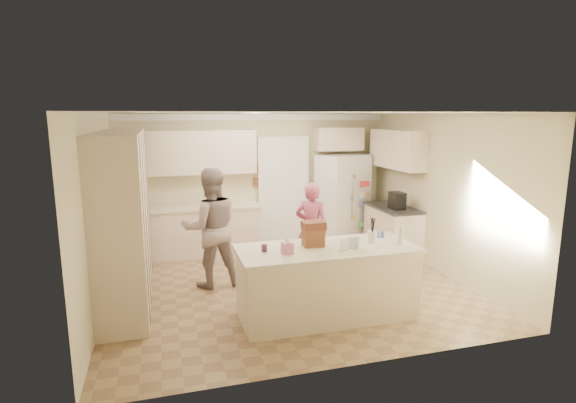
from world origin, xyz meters
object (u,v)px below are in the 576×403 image
object	(u,v)px
coffee_maker	(397,201)
tissue_box	(287,248)
dollhouse_body	(313,238)
teen_boy	(211,228)
island_base	(326,283)
refrigerator	(342,200)
utensil_crock	(372,237)
teen_girl	(312,228)

from	to	relation	value
coffee_maker	tissue_box	size ratio (longest dim) A/B	2.14
tissue_box	dollhouse_body	size ratio (longest dim) A/B	0.54
teen_boy	island_base	bearing A→B (deg)	127.58
tissue_box	teen_boy	size ratio (longest dim) A/B	0.08
refrigerator	utensil_crock	xyz separation A→B (m)	(-0.84, -3.01, 0.10)
tissue_box	teen_girl	distance (m)	1.95
refrigerator	island_base	xyz separation A→B (m)	(-1.49, -3.06, -0.46)
utensil_crock	dollhouse_body	xyz separation A→B (m)	(-0.80, 0.05, 0.04)
utensil_crock	dollhouse_body	size ratio (longest dim) A/B	0.58
utensil_crock	teen_girl	size ratio (longest dim) A/B	0.10
tissue_box	teen_boy	world-z (taller)	teen_boy
tissue_box	utensil_crock	bearing A→B (deg)	7.13
refrigerator	utensil_crock	size ratio (longest dim) A/B	12.00
utensil_crock	coffee_maker	bearing A→B (deg)	52.88
utensil_crock	tissue_box	xyz separation A→B (m)	(-1.20, -0.15, -0.00)
utensil_crock	dollhouse_body	bearing A→B (deg)	176.42
teen_boy	utensil_crock	bearing A→B (deg)	140.06
teen_boy	dollhouse_body	bearing A→B (deg)	126.08
dollhouse_body	coffee_maker	bearing A→B (deg)	39.29
teen_girl	coffee_maker	bearing A→B (deg)	-138.11
coffee_maker	island_base	xyz separation A→B (m)	(-2.05, -1.90, -0.63)
teen_boy	refrigerator	bearing A→B (deg)	-154.01
coffee_maker	dollhouse_body	xyz separation A→B (m)	(-2.20, -1.80, -0.03)
teen_girl	island_base	bearing A→B (deg)	110.33
utensil_crock	teen_boy	world-z (taller)	teen_boy
refrigerator	tissue_box	bearing A→B (deg)	-141.10
island_base	utensil_crock	bearing A→B (deg)	4.40
coffee_maker	island_base	world-z (taller)	coffee_maker
refrigerator	tissue_box	size ratio (longest dim) A/B	12.86
dollhouse_body	tissue_box	bearing A→B (deg)	-153.43
refrigerator	coffee_maker	xyz separation A→B (m)	(0.56, -1.16, 0.17)
island_base	tissue_box	distance (m)	0.79
tissue_box	dollhouse_body	bearing A→B (deg)	26.57
coffee_maker	teen_girl	distance (m)	1.75
coffee_maker	teen_boy	distance (m)	3.38
refrigerator	tissue_box	world-z (taller)	refrigerator
tissue_box	teen_boy	distance (m)	1.75
refrigerator	utensil_crock	distance (m)	3.13
refrigerator	teen_girl	bearing A→B (deg)	-146.56
coffee_maker	island_base	distance (m)	2.87
dollhouse_body	island_base	bearing A→B (deg)	-33.69
refrigerator	utensil_crock	world-z (taller)	refrigerator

